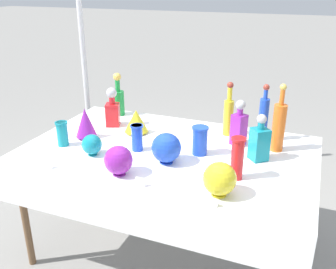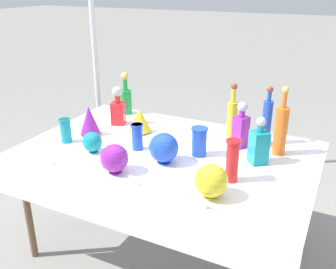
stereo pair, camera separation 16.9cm
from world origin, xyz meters
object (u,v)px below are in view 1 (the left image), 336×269
object	(u,v)px
slender_vase_0	(62,133)
round_bowl_3	(92,144)
tall_bottle_2	(118,99)
tall_bottle_3	(263,117)
slender_vase_2	(237,157)
round_bowl_2	(166,148)
square_decanter_2	(113,109)
round_bowl_0	(118,160)
tall_bottle_1	(228,114)
square_decanter_1	(259,141)
slender_vase_1	(200,140)
fluted_vase_1	(86,123)
cardboard_box_behind_left	(258,159)
square_decanter_0	(239,125)
fluted_vase_0	(136,121)
tall_bottle_0	(279,126)
slender_vase_3	(137,137)
round_bowl_1	(220,179)
canopy_pole	(84,61)

from	to	relation	value
slender_vase_0	round_bowl_3	distance (m)	0.25
tall_bottle_2	tall_bottle_3	world-z (taller)	tall_bottle_3
tall_bottle_3	slender_vase_2	world-z (taller)	tall_bottle_3
round_bowl_2	square_decanter_2	bearing A→B (deg)	144.71
slender_vase_2	round_bowl_0	world-z (taller)	slender_vase_2
tall_bottle_1	square_decanter_1	bearing A→B (deg)	-50.37
slender_vase_1	fluted_vase_1	size ratio (longest dim) A/B	0.86
fluted_vase_1	cardboard_box_behind_left	world-z (taller)	fluted_vase_1
square_decanter_0	tall_bottle_3	bearing A→B (deg)	42.34
tall_bottle_3	fluted_vase_0	world-z (taller)	tall_bottle_3
tall_bottle_0	fluted_vase_0	xyz separation A→B (m)	(-0.92, -0.07, -0.07)
round_bowl_2	slender_vase_2	bearing A→B (deg)	-4.54
slender_vase_3	fluted_vase_0	xyz separation A→B (m)	(-0.13, 0.25, -0.00)
tall_bottle_1	slender_vase_2	xyz separation A→B (m)	(0.18, -0.57, -0.02)
round_bowl_0	square_decanter_0	bearing A→B (deg)	51.30
square_decanter_0	round_bowl_1	bearing A→B (deg)	-86.10
square_decanter_1	round_bowl_2	bearing A→B (deg)	-153.80
cardboard_box_behind_left	fluted_vase_1	bearing A→B (deg)	-124.84
square_decanter_0	cardboard_box_behind_left	distance (m)	1.34
fluted_vase_1	cardboard_box_behind_left	distance (m)	1.83
fluted_vase_1	canopy_pole	xyz separation A→B (m)	(-0.46, 0.71, 0.23)
square_decanter_2	slender_vase_3	size ratio (longest dim) A/B	1.70
tall_bottle_2	fluted_vase_1	world-z (taller)	tall_bottle_2
tall_bottle_2	slender_vase_2	size ratio (longest dim) A/B	1.43
tall_bottle_0	round_bowl_3	xyz separation A→B (m)	(-1.01, -0.48, -0.09)
slender_vase_1	round_bowl_1	xyz separation A→B (m)	(0.23, -0.41, -0.00)
round_bowl_0	round_bowl_2	xyz separation A→B (m)	(0.18, 0.22, 0.01)
tall_bottle_2	slender_vase_0	bearing A→B (deg)	-93.94
round_bowl_2	round_bowl_3	xyz separation A→B (m)	(-0.45, -0.07, -0.02)
fluted_vase_0	canopy_pole	size ratio (longest dim) A/B	0.06
tall_bottle_2	canopy_pole	distance (m)	0.54
fluted_vase_0	cardboard_box_behind_left	bearing A→B (deg)	59.77
cardboard_box_behind_left	fluted_vase_0	bearing A→B (deg)	-120.23
slender_vase_1	round_bowl_1	bearing A→B (deg)	-61.11
slender_vase_3	round_bowl_1	xyz separation A→B (m)	(0.59, -0.32, -0.00)
square_decanter_1	fluted_vase_0	world-z (taller)	square_decanter_1
cardboard_box_behind_left	round_bowl_2	bearing A→B (deg)	-102.28
fluted_vase_1	round_bowl_3	size ratio (longest dim) A/B	1.57
tall_bottle_3	cardboard_box_behind_left	size ratio (longest dim) A/B	0.74
square_decanter_1	cardboard_box_behind_left	bearing A→B (deg)	96.50
tall_bottle_0	square_decanter_0	size ratio (longest dim) A/B	1.43
cardboard_box_behind_left	canopy_pole	world-z (taller)	canopy_pole
tall_bottle_0	slender_vase_3	distance (m)	0.85
fluted_vase_1	tall_bottle_2	bearing A→B (deg)	92.55
square_decanter_0	round_bowl_2	world-z (taller)	square_decanter_0
slender_vase_1	slender_vase_2	world-z (taller)	slender_vase_2
square_decanter_1	slender_vase_0	distance (m)	1.20
square_decanter_0	fluted_vase_1	bearing A→B (deg)	-164.54
round_bowl_1	square_decanter_1	bearing A→B (deg)	76.46
round_bowl_2	round_bowl_0	bearing A→B (deg)	-129.25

